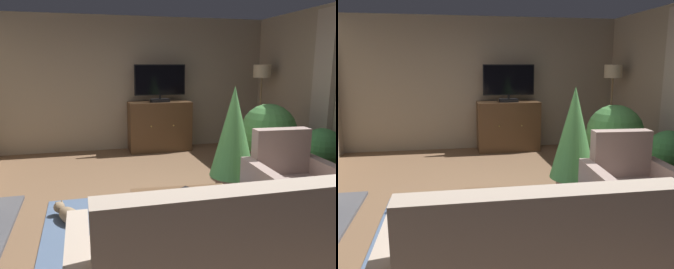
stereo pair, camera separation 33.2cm
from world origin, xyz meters
The scene contains 15 objects.
ground_plane centered at (0.00, 0.00, -0.02)m, with size 6.20×6.96×0.04m, color brown.
wall_back centered at (0.00, 3.23, 1.34)m, with size 6.20×0.10×2.67m, color gray.
curtain_panel_far centered at (2.74, 0.95, 1.47)m, with size 0.10×0.44×2.25m, color #B2A393.
rug_central centered at (-0.38, -0.44, 0.01)m, with size 2.29×1.94×0.01m, color slate.
tv_cabinet centered at (0.46, 2.88, 0.48)m, with size 1.25×0.53×1.00m.
television centered at (0.46, 2.83, 1.39)m, with size 1.02×0.20×0.74m.
coffee_table centered at (-0.10, -0.69, 0.38)m, with size 1.07×0.67×0.42m.
tv_remote centered at (-0.07, -0.54, 0.43)m, with size 0.17×0.05×0.02m, color black.
folded_newspaper centered at (-0.08, -0.64, 0.42)m, with size 0.30×0.22×0.01m, color silver.
armchair_facing_sofa centered at (1.24, -0.54, 0.31)m, with size 1.00×0.92×0.98m.
potted_plant_small_fern_corner centered at (2.28, 0.29, 0.49)m, with size 0.58×0.58×0.84m.
potted_plant_on_hearth_side centered at (1.81, 0.98, 0.66)m, with size 0.87×0.87×1.12m.
potted_plant_leafy_by_curtain centered at (0.87, 0.26, 0.79)m, with size 0.61×0.61×1.46m.
cat centered at (-1.26, -0.12, 0.09)m, with size 0.38×0.68×0.19m.
floor_lamp centered at (2.45, 2.42, 1.40)m, with size 0.34×0.34×1.73m.
Camera 1 is at (-1.07, -3.87, 1.73)m, focal length 36.95 mm.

